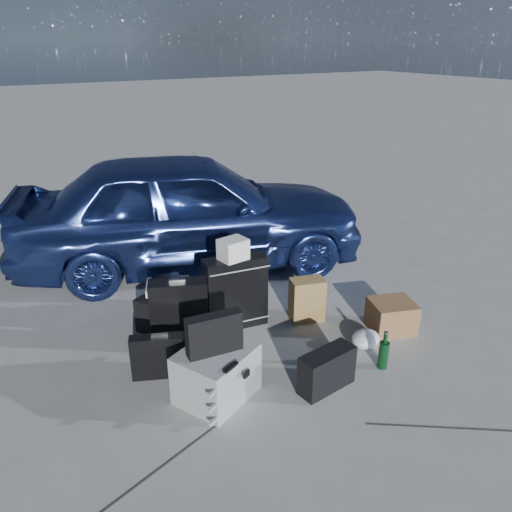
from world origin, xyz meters
The scene contains 16 objects.
ground centered at (0.00, 0.00, 0.00)m, with size 60.00×60.00×0.00m, color #9F9F9B.
car centered at (0.34, 2.36, 0.66)m, with size 1.56×3.88×1.32m, color #314796.
pelican_case centered at (-0.50, 0.06, 0.19)m, with size 0.54×0.44×0.39m, color #9FA3A5.
laptop_bag centered at (-0.51, 0.05, 0.54)m, with size 0.40×0.10×0.30m, color black.
briefcase centered at (-0.76, 0.49, 0.18)m, with size 0.47×0.10×0.36m, color black.
suitcase_left centered at (-0.47, 0.80, 0.31)m, with size 0.48×0.17×0.62m, color black.
suitcase_right centered at (0.11, 0.87, 0.34)m, with size 0.56×0.20×0.67m, color black.
white_carton centered at (0.09, 0.86, 0.77)m, with size 0.23×0.18×0.18m, color white.
duffel_bag centered at (-0.39, 1.26, 0.16)m, with size 0.64×0.27×0.32m, color black.
flat_box_white centered at (-0.38, 1.26, 0.35)m, with size 0.39×0.29×0.07m, color white.
flat_box_black centered at (-0.39, 1.27, 0.41)m, with size 0.25×0.18×0.05m, color black.
kraft_bag centered at (0.73, 0.62, 0.21)m, with size 0.31×0.19×0.41m, color #A07A45.
cardboard_box centered at (1.27, 0.07, 0.14)m, with size 0.38×0.33×0.28m, color brown.
plastic_bag centered at (0.89, -0.02, 0.07)m, with size 0.27×0.23×0.15m, color white.
messenger_bag centered at (0.25, -0.28, 0.16)m, with size 0.46×0.17×0.32m, color black.
green_bottle centered at (0.80, -0.32, 0.16)m, with size 0.08×0.08×0.32m, color black.
Camera 1 is at (-1.79, -2.66, 2.44)m, focal length 35.00 mm.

